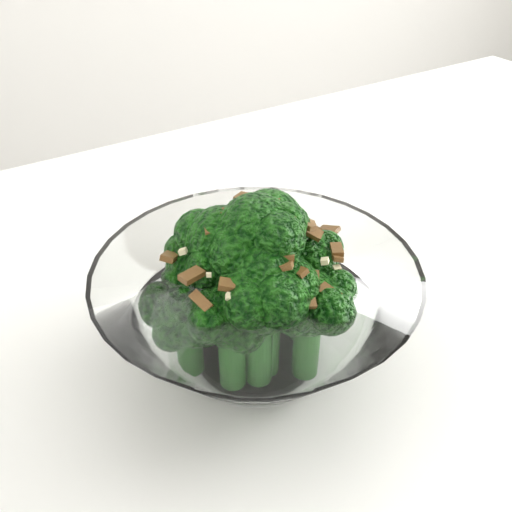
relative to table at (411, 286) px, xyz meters
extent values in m
plane|color=silver|center=(0.07, 0.14, -0.68)|extent=(3.50, 3.50, 0.00)
cube|color=white|center=(0.00, 0.00, 0.05)|extent=(1.37, 1.09, 0.04)
cylinder|color=white|center=(0.43, 0.47, -0.33)|extent=(0.04, 0.04, 0.71)
cylinder|color=white|center=(-0.22, -0.12, 0.07)|extent=(0.10, 0.10, 0.01)
cylinder|color=#1E5B18|center=(-0.22, -0.12, 0.13)|extent=(0.02, 0.02, 0.09)
sphere|color=#1A5B11|center=(-0.22, -0.12, 0.19)|extent=(0.06, 0.06, 0.06)
cylinder|color=#1E5B18|center=(-0.20, -0.10, 0.12)|extent=(0.02, 0.02, 0.09)
sphere|color=#1A5B11|center=(-0.20, -0.10, 0.18)|extent=(0.05, 0.05, 0.05)
cylinder|color=#1E5B18|center=(-0.24, -0.11, 0.12)|extent=(0.02, 0.02, 0.08)
sphere|color=#1A5B11|center=(-0.24, -0.11, 0.18)|extent=(0.06, 0.06, 0.06)
cylinder|color=#1E5B18|center=(-0.22, -0.15, 0.12)|extent=(0.02, 0.02, 0.08)
sphere|color=#1A5B11|center=(-0.22, -0.15, 0.17)|extent=(0.05, 0.05, 0.05)
cylinder|color=#1E5B18|center=(-0.18, -0.12, 0.11)|extent=(0.02, 0.02, 0.06)
sphere|color=#1A5B11|center=(-0.18, -0.12, 0.16)|extent=(0.05, 0.05, 0.05)
cylinder|color=#1E5B18|center=(-0.26, -0.10, 0.11)|extent=(0.02, 0.02, 0.06)
sphere|color=#1A5B11|center=(-0.26, -0.10, 0.15)|extent=(0.05, 0.05, 0.05)
cylinder|color=#1E5B18|center=(-0.19, -0.16, 0.11)|extent=(0.02, 0.02, 0.06)
sphere|color=#1A5B11|center=(-0.19, -0.16, 0.15)|extent=(0.05, 0.05, 0.05)
cylinder|color=#1E5B18|center=(-0.25, -0.15, 0.11)|extent=(0.02, 0.02, 0.06)
sphere|color=#1A5B11|center=(-0.25, -0.15, 0.15)|extent=(0.05, 0.05, 0.05)
cylinder|color=#1E5B18|center=(-0.17, -0.09, 0.10)|extent=(0.02, 0.02, 0.05)
sphere|color=#1A5B11|center=(-0.17, -0.09, 0.14)|extent=(0.04, 0.04, 0.04)
cylinder|color=#1E5B18|center=(-0.27, -0.13, 0.10)|extent=(0.02, 0.02, 0.04)
sphere|color=#1A5B11|center=(-0.27, -0.13, 0.14)|extent=(0.05, 0.05, 0.05)
cylinder|color=#1E5B18|center=(-0.21, -0.07, 0.10)|extent=(0.02, 0.02, 0.05)
sphere|color=#1A5B11|center=(-0.21, -0.07, 0.14)|extent=(0.04, 0.04, 0.04)
cylinder|color=#1E5B18|center=(-0.23, -0.15, 0.11)|extent=(0.02, 0.02, 0.07)
sphere|color=#1A5B11|center=(-0.23, -0.15, 0.16)|extent=(0.05, 0.05, 0.05)
cube|color=brown|center=(-0.17, -0.11, 0.18)|extent=(0.02, 0.02, 0.01)
cube|color=brown|center=(-0.24, -0.07, 0.17)|extent=(0.01, 0.02, 0.01)
cube|color=brown|center=(-0.27, -0.15, 0.17)|extent=(0.01, 0.02, 0.01)
cube|color=brown|center=(-0.19, -0.07, 0.17)|extent=(0.01, 0.02, 0.01)
cube|color=brown|center=(-0.20, -0.14, 0.20)|extent=(0.02, 0.02, 0.01)
cube|color=brown|center=(-0.19, -0.16, 0.17)|extent=(0.01, 0.02, 0.01)
cube|color=brown|center=(-0.19, -0.11, 0.19)|extent=(0.01, 0.02, 0.01)
cube|color=brown|center=(-0.20, -0.10, 0.20)|extent=(0.02, 0.01, 0.01)
cube|color=brown|center=(-0.20, -0.05, 0.16)|extent=(0.02, 0.01, 0.01)
cube|color=brown|center=(-0.22, -0.10, 0.21)|extent=(0.02, 0.02, 0.01)
cube|color=brown|center=(-0.24, -0.08, 0.19)|extent=(0.01, 0.02, 0.01)
cube|color=brown|center=(-0.21, -0.16, 0.19)|extent=(0.02, 0.01, 0.01)
cube|color=brown|center=(-0.20, -0.11, 0.20)|extent=(0.01, 0.02, 0.01)
cube|color=brown|center=(-0.19, -0.07, 0.18)|extent=(0.02, 0.01, 0.01)
cube|color=brown|center=(-0.21, -0.15, 0.19)|extent=(0.01, 0.02, 0.01)
cube|color=brown|center=(-0.27, -0.14, 0.18)|extent=(0.02, 0.02, 0.01)
cube|color=brown|center=(-0.20, -0.13, 0.20)|extent=(0.01, 0.02, 0.01)
cube|color=brown|center=(-0.20, -0.16, 0.18)|extent=(0.01, 0.02, 0.01)
cube|color=brown|center=(-0.20, -0.13, 0.21)|extent=(0.02, 0.02, 0.01)
cube|color=brown|center=(-0.19, -0.11, 0.19)|extent=(0.01, 0.01, 0.01)
cube|color=brown|center=(-0.23, -0.18, 0.17)|extent=(0.01, 0.01, 0.01)
cube|color=brown|center=(-0.19, -0.17, 0.17)|extent=(0.02, 0.02, 0.01)
cube|color=brown|center=(-0.26, -0.09, 0.19)|extent=(0.02, 0.01, 0.01)
cube|color=brown|center=(-0.18, -0.13, 0.19)|extent=(0.01, 0.02, 0.01)
cube|color=brown|center=(-0.20, -0.10, 0.20)|extent=(0.02, 0.01, 0.01)
cube|color=brown|center=(-0.17, -0.14, 0.17)|extent=(0.01, 0.01, 0.01)
cube|color=brown|center=(-0.28, -0.11, 0.17)|extent=(0.02, 0.02, 0.01)
cube|color=brown|center=(-0.18, -0.09, 0.18)|extent=(0.02, 0.01, 0.01)
cube|color=brown|center=(-0.17, -0.14, 0.18)|extent=(0.01, 0.02, 0.01)
cube|color=brown|center=(-0.19, -0.10, 0.19)|extent=(0.01, 0.02, 0.01)
cube|color=brown|center=(-0.16, -0.10, 0.17)|extent=(0.02, 0.02, 0.01)
cube|color=brown|center=(-0.25, -0.16, 0.18)|extent=(0.02, 0.01, 0.01)
cube|color=brown|center=(-0.23, -0.11, 0.20)|extent=(0.02, 0.01, 0.00)
cube|color=brown|center=(-0.24, -0.12, 0.20)|extent=(0.02, 0.02, 0.01)
cube|color=brown|center=(-0.21, -0.05, 0.17)|extent=(0.01, 0.01, 0.01)
cube|color=brown|center=(-0.18, -0.11, 0.18)|extent=(0.01, 0.02, 0.01)
cube|color=brown|center=(-0.25, -0.12, 0.20)|extent=(0.01, 0.01, 0.01)
cube|color=brown|center=(-0.20, -0.18, 0.17)|extent=(0.02, 0.01, 0.01)
cube|color=brown|center=(-0.18, -0.12, 0.18)|extent=(0.02, 0.01, 0.01)
cube|color=brown|center=(-0.20, -0.05, 0.17)|extent=(0.01, 0.02, 0.01)
cube|color=beige|center=(-0.22, -0.06, 0.17)|extent=(0.01, 0.01, 0.01)
cube|color=beige|center=(-0.28, -0.09, 0.17)|extent=(0.01, 0.01, 0.01)
cube|color=beige|center=(-0.21, -0.10, 0.20)|extent=(0.01, 0.01, 0.01)
cube|color=beige|center=(-0.23, -0.16, 0.19)|extent=(0.01, 0.01, 0.01)
cube|color=beige|center=(-0.25, -0.09, 0.19)|extent=(0.01, 0.01, 0.00)
cube|color=beige|center=(-0.18, -0.09, 0.18)|extent=(0.01, 0.01, 0.01)
cube|color=beige|center=(-0.26, -0.15, 0.18)|extent=(0.00, 0.00, 0.00)
cube|color=beige|center=(-0.18, -0.08, 0.17)|extent=(0.01, 0.01, 0.01)
cube|color=beige|center=(-0.17, -0.15, 0.17)|extent=(0.01, 0.01, 0.00)
cube|color=beige|center=(-0.21, -0.15, 0.19)|extent=(0.01, 0.01, 0.01)
cube|color=beige|center=(-0.23, -0.12, 0.21)|extent=(0.01, 0.01, 0.01)
cube|color=beige|center=(-0.25, -0.17, 0.18)|extent=(0.01, 0.01, 0.01)
cube|color=beige|center=(-0.18, -0.15, 0.18)|extent=(0.01, 0.01, 0.01)
cube|color=beige|center=(-0.27, -0.12, 0.18)|extent=(0.01, 0.01, 0.01)
cube|color=beige|center=(-0.21, -0.18, 0.17)|extent=(0.01, 0.01, 0.01)
camera|label=1|loc=(-0.31, -0.44, 0.41)|focal=40.00mm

